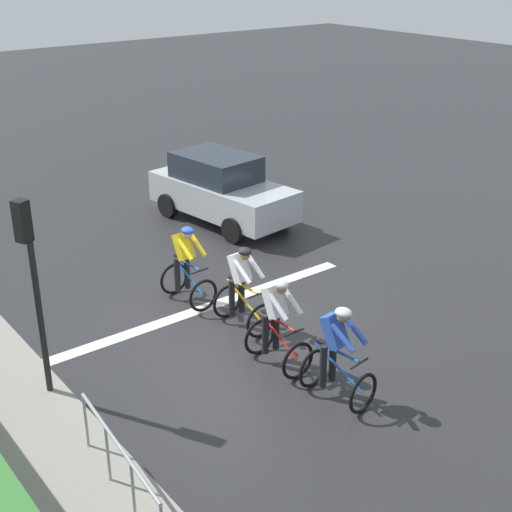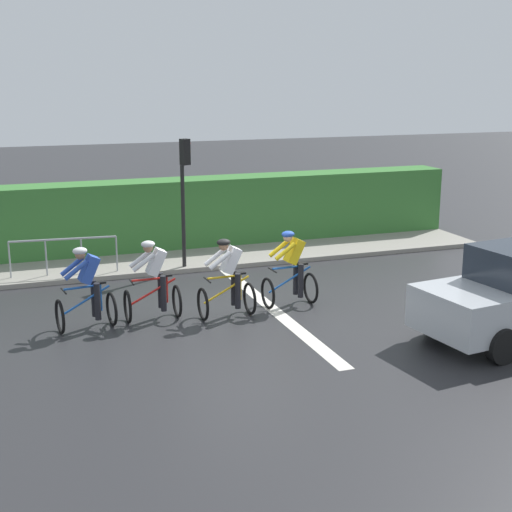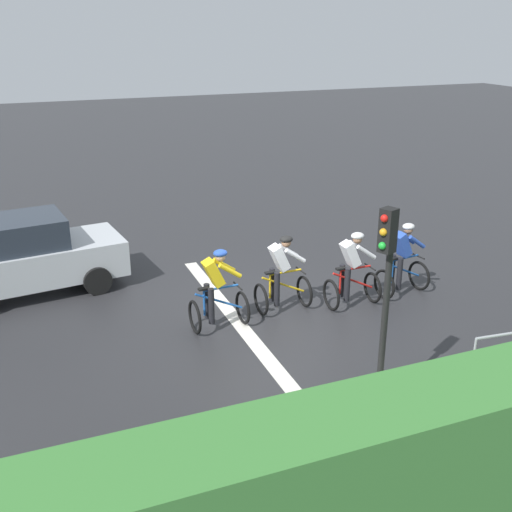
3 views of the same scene
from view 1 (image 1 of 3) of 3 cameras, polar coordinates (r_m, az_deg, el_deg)
The scene contains 10 objects.
ground_plane at distance 13.94m, azimuth -2.32°, elevation -5.31°, with size 80.00×80.00×0.00m, color #28282B.
sidewalk_kerb at distance 10.64m, azimuth -18.13°, elevation -16.72°, with size 2.80×21.01×0.12m, color gray.
road_marking_stop_line at distance 14.49m, azimuth -4.07°, elevation -4.13°, with size 7.00×0.30×0.01m, color silver.
cyclist_lead at distance 11.44m, azimuth 6.44°, elevation -7.85°, with size 0.82×1.16×1.66m.
cyclist_second at distance 12.23m, azimuth 1.68°, elevation -5.46°, with size 0.69×1.09×1.66m.
cyclist_mid at distance 13.44m, azimuth -1.12°, elevation -2.61°, with size 0.72×1.10×1.66m.
cyclist_fourth at distance 14.44m, azimuth -5.57°, elevation -0.79°, with size 0.73×1.11×1.66m.
car_silver at distance 18.73m, azimuth -2.79°, elevation 5.37°, with size 2.27×4.28×1.76m.
traffic_light_near_crossing at distance 11.28m, azimuth -17.48°, elevation -1.14°, with size 0.26×0.30×3.34m.
pedestrian_railing_kerbside at distance 9.58m, azimuth -10.86°, elevation -15.66°, with size 0.29×2.55×1.03m.
Camera 1 is at (7.00, 9.98, 6.76)m, focal length 50.21 mm.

